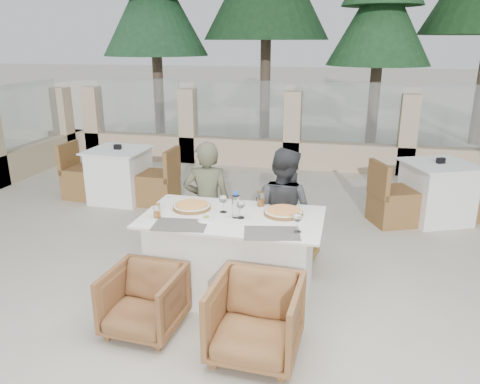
% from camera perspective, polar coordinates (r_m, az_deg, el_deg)
% --- Properties ---
extents(ground, '(80.00, 80.00, 0.00)m').
position_cam_1_polar(ground, '(4.41, -1.76, -12.80)').
color(ground, '#BFB6A3').
rests_on(ground, ground).
extents(sand_patch, '(30.00, 16.00, 0.01)m').
position_cam_1_polar(sand_patch, '(17.83, 10.01, 10.44)').
color(sand_patch, beige).
rests_on(sand_patch, ground).
extents(perimeter_wall_far, '(10.00, 0.34, 1.60)m').
position_cam_1_polar(perimeter_wall_far, '(8.64, 6.43, 8.15)').
color(perimeter_wall_far, '#CDB490').
rests_on(perimeter_wall_far, ground).
extents(pine_far_left, '(2.42, 2.42, 5.50)m').
position_cam_1_polar(pine_far_left, '(11.58, -10.34, 20.14)').
color(pine_far_left, '#214D29').
rests_on(pine_far_left, ground).
extents(pine_centre, '(2.20, 2.20, 5.00)m').
position_cam_1_polar(pine_centre, '(10.87, 16.71, 18.54)').
color(pine_centre, '#224F27').
rests_on(pine_centre, ground).
extents(dining_table, '(1.60, 0.90, 0.77)m').
position_cam_1_polar(dining_table, '(4.31, -0.91, -7.73)').
color(dining_table, white).
rests_on(dining_table, ground).
extents(placemat_near_left, '(0.48, 0.35, 0.00)m').
position_cam_1_polar(placemat_near_left, '(3.99, -7.30, -3.99)').
color(placemat_near_left, '#555149').
rests_on(placemat_near_left, dining_table).
extents(placemat_near_right, '(0.50, 0.38, 0.00)m').
position_cam_1_polar(placemat_near_right, '(3.80, 3.90, -5.02)').
color(placemat_near_right, '#59534C').
rests_on(placemat_near_right, dining_table).
extents(pizza_left, '(0.46, 0.46, 0.05)m').
position_cam_1_polar(pizza_left, '(4.35, -5.90, -1.75)').
color(pizza_left, orange).
rests_on(pizza_left, dining_table).
extents(pizza_right, '(0.42, 0.42, 0.05)m').
position_cam_1_polar(pizza_right, '(4.21, 5.31, -2.45)').
color(pizza_right, orange).
rests_on(pizza_right, dining_table).
extents(water_bottle, '(0.08, 0.08, 0.24)m').
position_cam_1_polar(water_bottle, '(4.09, -0.52, -1.55)').
color(water_bottle, '#AFD4E7').
rests_on(water_bottle, dining_table).
extents(wine_glass_centre, '(0.09, 0.09, 0.18)m').
position_cam_1_polar(wine_glass_centre, '(4.22, -2.06, -1.30)').
color(wine_glass_centre, white).
rests_on(wine_glass_centre, dining_table).
extents(wine_glass_near, '(0.10, 0.10, 0.18)m').
position_cam_1_polar(wine_glass_near, '(4.08, 0.10, -1.98)').
color(wine_glass_near, white).
rests_on(wine_glass_near, dining_table).
extents(wine_glass_corner, '(0.08, 0.08, 0.18)m').
position_cam_1_polar(wine_glass_corner, '(3.81, 7.02, -3.59)').
color(wine_glass_corner, silver).
rests_on(wine_glass_corner, dining_table).
extents(beer_glass_left, '(0.08, 0.08, 0.12)m').
position_cam_1_polar(beer_glass_left, '(4.17, -10.09, -2.28)').
color(beer_glass_left, orange).
rests_on(beer_glass_left, dining_table).
extents(beer_glass_right, '(0.09, 0.09, 0.14)m').
position_cam_1_polar(beer_glass_right, '(4.39, 2.58, -0.85)').
color(beer_glass_right, '#C06D1B').
rests_on(beer_glass_right, dining_table).
extents(olive_dish, '(0.14, 0.14, 0.04)m').
position_cam_1_polar(olive_dish, '(4.05, -4.14, -3.25)').
color(olive_dish, white).
rests_on(olive_dish, dining_table).
extents(armchair_far_left, '(0.77, 0.78, 0.61)m').
position_cam_1_polar(armchair_far_left, '(5.00, -4.81, -5.04)').
color(armchair_far_left, olive).
rests_on(armchair_far_left, ground).
extents(armchair_far_right, '(0.71, 0.73, 0.55)m').
position_cam_1_polar(armchair_far_right, '(4.95, 5.56, -5.73)').
color(armchair_far_right, brown).
rests_on(armchair_far_right, ground).
extents(armchair_near_left, '(0.61, 0.62, 0.53)m').
position_cam_1_polar(armchair_near_left, '(3.93, -11.64, -12.86)').
color(armchair_near_left, brown).
rests_on(armchair_near_left, ground).
extents(armchair_near_right, '(0.67, 0.69, 0.60)m').
position_cam_1_polar(armchair_near_right, '(3.57, 1.91, -15.23)').
color(armchair_near_right, brown).
rests_on(armchair_near_right, ground).
extents(diner_left, '(0.54, 0.41, 1.32)m').
position_cam_1_polar(diner_left, '(4.78, -4.01, -1.56)').
color(diner_left, '#4E4F39').
rests_on(diner_left, ground).
extents(diner_right, '(0.76, 0.68, 1.30)m').
position_cam_1_polar(diner_right, '(4.62, 5.18, -2.48)').
color(diner_right, '#343638').
rests_on(diner_right, ground).
extents(bg_table_a, '(1.66, 0.86, 0.77)m').
position_cam_1_polar(bg_table_a, '(7.06, -14.44, 2.02)').
color(bg_table_a, white).
rests_on(bg_table_a, ground).
extents(bg_table_b, '(1.83, 1.42, 0.77)m').
position_cam_1_polar(bg_table_b, '(6.58, 22.83, -0.00)').
color(bg_table_b, white).
rests_on(bg_table_b, ground).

